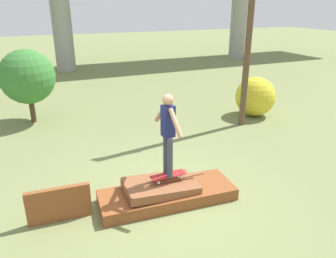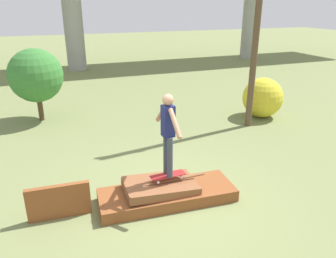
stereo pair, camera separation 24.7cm
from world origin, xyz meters
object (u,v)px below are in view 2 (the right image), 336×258
object	(u,v)px
skater	(168,130)
bush_yellow_flowering	(263,98)
tree_behind_left	(36,76)
utility_pole	(259,8)
skateboard	(168,175)

from	to	relation	value
skater	bush_yellow_flowering	xyz separation A→B (m)	(4.99, 3.70, -0.83)
tree_behind_left	utility_pole	bearing A→B (deg)	-25.66
skateboard	tree_behind_left	distance (m)	6.63
skateboard	bush_yellow_flowering	xyz separation A→B (m)	(4.99, 3.70, 0.15)
skateboard	tree_behind_left	bearing A→B (deg)	110.59
skateboard	utility_pole	size ratio (longest dim) A/B	0.10
utility_pole	tree_behind_left	size ratio (longest dim) A/B	2.90
skateboard	tree_behind_left	world-z (taller)	tree_behind_left
skater	tree_behind_left	distance (m)	6.55
skater	tree_behind_left	bearing A→B (deg)	110.59
skateboard	skater	world-z (taller)	skater
skater	bush_yellow_flowering	world-z (taller)	skater
skateboard	bush_yellow_flowering	size ratio (longest dim) A/B	0.53
skateboard	skater	distance (m)	0.98
skateboard	utility_pole	distance (m)	5.96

